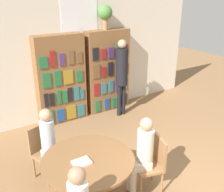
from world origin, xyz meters
TOP-DOWN VIEW (x-y plane):
  - wall_back at (0.00, 3.77)m, footprint 6.40×0.07m
  - bookshelf_left at (-0.62, 3.57)m, footprint 1.11×0.34m
  - bookshelf_right at (0.62, 3.57)m, footprint 1.11×0.34m
  - flower_vase at (0.57, 3.58)m, footprint 0.33×0.33m
  - reading_table at (-1.31, 0.93)m, footprint 1.30×1.30m
  - chair_left_side at (-1.64, 1.86)m, footprint 0.51×0.51m
  - chair_far_side at (-0.36, 0.66)m, footprint 0.50×0.50m
  - seated_reader_left at (-1.58, 1.68)m, footprint 0.32×0.38m
  - seated_reader_right at (-0.54, 0.71)m, footprint 0.39×0.32m
  - librarian_standing at (0.70, 3.07)m, footprint 0.28×0.55m
  - open_book_on_table at (-1.43, 0.89)m, footprint 0.24×0.18m

SIDE VIEW (x-z plane):
  - chair_left_side at x=-1.64m, z-range 0.05..0.95m
  - chair_far_side at x=-0.36m, z-range 0.05..0.95m
  - reading_table at x=-1.31m, z-range 0.26..1.01m
  - seated_reader_left at x=-1.58m, z-range 0.08..1.33m
  - seated_reader_right at x=-0.54m, z-range 0.08..1.34m
  - open_book_on_table at x=-1.43m, z-range 0.75..0.78m
  - bookshelf_left at x=-0.62m, z-range 0.00..2.02m
  - bookshelf_right at x=0.62m, z-range 0.00..2.02m
  - librarian_standing at x=0.70m, z-range 0.21..2.07m
  - wall_back at x=0.00m, z-range 0.01..3.01m
  - flower_vase at x=0.57m, z-range 2.11..2.66m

